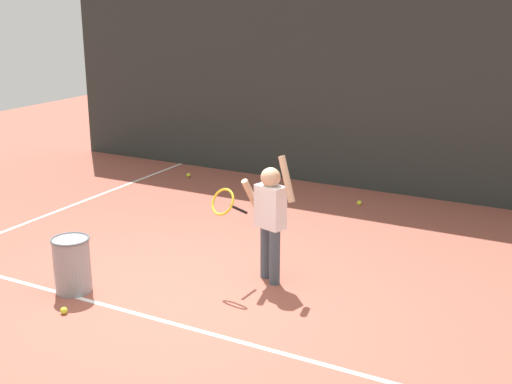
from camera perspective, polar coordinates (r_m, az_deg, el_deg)
ground_plane at (r=6.71m, az=-6.16°, el=-8.73°), size 20.00×20.00×0.00m
court_line_baseline at (r=6.32m, az=-8.92°, el=-10.50°), size 9.00×0.05×0.00m
court_line_sideline at (r=9.27m, az=-18.19°, el=-2.20°), size 0.05×9.00×0.00m
back_fence_windscreen at (r=10.07m, az=7.93°, el=9.71°), size 10.08×0.08×3.35m
fence_post_0 at (r=12.66m, az=-13.56°, el=11.15°), size 0.09×0.09×3.50m
fence_post_1 at (r=11.19m, az=-3.95°, el=10.90°), size 0.09×0.09×3.50m
fence_post_2 at (r=10.11m, az=8.07°, el=10.16°), size 0.09×0.09×3.50m
tennis_player at (r=6.73m, az=1.05°, el=-1.86°), size 0.83×0.57×1.35m
ball_hopper at (r=6.89m, az=-15.37°, el=-5.93°), size 0.38×0.38×0.56m
tennis_ball_1 at (r=6.55m, az=-16.02°, el=-9.66°), size 0.07×0.07×0.07m
tennis_ball_2 at (r=9.49m, az=8.78°, el=-0.91°), size 0.07×0.07×0.07m
tennis_ball_4 at (r=10.86m, az=-5.76°, el=1.45°), size 0.07×0.07×0.07m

